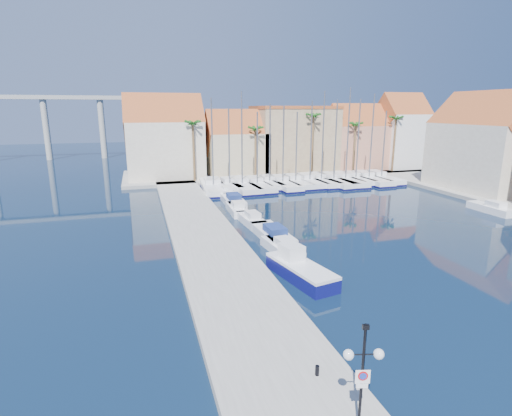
% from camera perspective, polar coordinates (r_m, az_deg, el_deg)
% --- Properties ---
extents(ground, '(260.00, 260.00, 0.00)m').
position_cam_1_polar(ground, '(27.39, 17.29, -11.59)').
color(ground, black).
rests_on(ground, ground).
extents(quay_west, '(6.00, 77.00, 0.50)m').
position_cam_1_polar(quay_west, '(36.03, -7.16, -4.36)').
color(quay_west, gray).
rests_on(quay_west, ground).
extents(shore_north, '(54.00, 16.00, 0.50)m').
position_cam_1_polar(shore_north, '(73.37, 3.12, 5.15)').
color(shore_north, gray).
rests_on(shore_north, ground).
extents(lamp_post, '(1.37, 0.63, 4.13)m').
position_cam_1_polar(lamp_post, '(14.92, 15.07, -20.46)').
color(lamp_post, black).
rests_on(lamp_post, quay_west).
extents(bollard, '(0.18, 0.18, 0.45)m').
position_cam_1_polar(bollard, '(18.50, 8.73, -21.96)').
color(bollard, black).
rests_on(bollard, quay_west).
extents(fishing_boat, '(3.28, 6.45, 2.16)m').
position_cam_1_polar(fishing_boat, '(28.23, 6.23, -8.62)').
color(fishing_boat, '#0E0F54').
rests_on(fishing_boat, ground).
extents(motorboat_west_0, '(2.17, 5.35, 1.40)m').
position_cam_1_polar(motorboat_west_0, '(32.83, 3.77, -5.65)').
color(motorboat_west_0, white).
rests_on(motorboat_west_0, ground).
extents(motorboat_west_1, '(2.40, 6.88, 1.40)m').
position_cam_1_polar(motorboat_west_1, '(36.31, 2.37, -3.68)').
color(motorboat_west_1, white).
rests_on(motorboat_west_1, ground).
extents(motorboat_west_2, '(2.03, 5.37, 1.40)m').
position_cam_1_polar(motorboat_west_2, '(40.94, -0.67, -1.61)').
color(motorboat_west_2, white).
rests_on(motorboat_west_2, ground).
extents(motorboat_west_3, '(1.92, 5.43, 1.40)m').
position_cam_1_polar(motorboat_west_3, '(45.31, -2.73, -0.09)').
color(motorboat_west_3, white).
rests_on(motorboat_west_3, ground).
extents(motorboat_west_4, '(2.34, 6.81, 1.40)m').
position_cam_1_polar(motorboat_west_4, '(49.72, -3.33, 1.18)').
color(motorboat_west_4, white).
rests_on(motorboat_west_4, ground).
extents(motorboat_west_5, '(1.72, 5.33, 1.40)m').
position_cam_1_polar(motorboat_west_5, '(54.69, -4.26, 2.34)').
color(motorboat_west_5, white).
rests_on(motorboat_west_5, ground).
extents(motorboat_west_6, '(2.66, 7.05, 1.40)m').
position_cam_1_polar(motorboat_west_6, '(60.76, -6.33, 3.47)').
color(motorboat_west_6, white).
rests_on(motorboat_west_6, ground).
extents(motorboat_east_1, '(1.84, 5.50, 1.40)m').
position_cam_1_polar(motorboat_east_1, '(52.85, 30.61, -0.02)').
color(motorboat_east_1, white).
rests_on(motorboat_east_1, ground).
extents(sailboat_0, '(4.02, 12.18, 12.98)m').
position_cam_1_polar(sailboat_0, '(58.25, -6.17, 3.08)').
color(sailboat_0, white).
rests_on(sailboat_0, ground).
extents(sailboat_1, '(2.84, 8.49, 11.65)m').
position_cam_1_polar(sailboat_1, '(58.85, -3.91, 3.27)').
color(sailboat_1, white).
rests_on(sailboat_1, ground).
extents(sailboat_2, '(3.61, 11.98, 13.89)m').
position_cam_1_polar(sailboat_2, '(59.00, -2.17, 3.30)').
color(sailboat_2, white).
rests_on(sailboat_2, ground).
extents(sailboat_3, '(3.37, 10.82, 11.11)m').
position_cam_1_polar(sailboat_3, '(59.20, -0.02, 3.33)').
color(sailboat_3, white).
rests_on(sailboat_3, ground).
extents(sailboat_4, '(2.61, 9.01, 12.28)m').
position_cam_1_polar(sailboat_4, '(60.73, 1.79, 3.63)').
color(sailboat_4, white).
rests_on(sailboat_4, ground).
extents(sailboat_5, '(3.24, 10.88, 11.95)m').
position_cam_1_polar(sailboat_5, '(60.44, 3.61, 3.53)').
color(sailboat_5, white).
rests_on(sailboat_5, ground).
extents(sailboat_6, '(2.65, 9.87, 11.07)m').
position_cam_1_polar(sailboat_6, '(61.65, 5.48, 3.70)').
color(sailboat_6, white).
rests_on(sailboat_6, ground).
extents(sailboat_7, '(2.68, 10.09, 12.71)m').
position_cam_1_polar(sailboat_7, '(62.76, 7.46, 3.85)').
color(sailboat_7, white).
rests_on(sailboat_7, ground).
extents(sailboat_8, '(3.09, 10.74, 14.09)m').
position_cam_1_polar(sailboat_8, '(63.63, 9.05, 3.94)').
color(sailboat_8, white).
rests_on(sailboat_8, ground).
extents(sailboat_9, '(3.99, 11.72, 12.84)m').
position_cam_1_polar(sailboat_9, '(63.88, 10.72, 3.88)').
color(sailboat_9, white).
rests_on(sailboat_9, ground).
extents(sailboat_10, '(3.38, 11.66, 14.62)m').
position_cam_1_polar(sailboat_10, '(64.97, 12.39, 3.98)').
color(sailboat_10, white).
rests_on(sailboat_10, ground).
extents(sailboat_11, '(3.16, 9.57, 12.95)m').
position_cam_1_polar(sailboat_11, '(66.01, 13.79, 4.07)').
color(sailboat_11, white).
rests_on(sailboat_11, ground).
extents(sailboat_12, '(3.24, 11.46, 13.75)m').
position_cam_1_polar(sailboat_12, '(66.89, 15.51, 4.08)').
color(sailboat_12, white).
rests_on(sailboat_12, ground).
extents(sailboat_13, '(2.79, 10.49, 11.22)m').
position_cam_1_polar(sailboat_13, '(68.25, 17.19, 4.14)').
color(sailboat_13, white).
rests_on(sailboat_13, ground).
extents(building_0, '(12.30, 9.00, 13.50)m').
position_cam_1_polar(building_0, '(67.62, -12.93, 9.42)').
color(building_0, beige).
rests_on(building_0, shore_north).
extents(building_1, '(10.30, 8.00, 11.00)m').
position_cam_1_polar(building_1, '(69.53, -2.85, 8.85)').
color(building_1, tan).
rests_on(building_1, shore_north).
extents(building_2, '(14.20, 10.20, 11.50)m').
position_cam_1_polar(building_2, '(73.74, 5.41, 9.85)').
color(building_2, '#9D8160').
rests_on(building_2, shore_north).
extents(building_3, '(10.30, 8.00, 12.00)m').
position_cam_1_polar(building_3, '(78.14, 14.00, 9.44)').
color(building_3, tan).
rests_on(building_3, shore_north).
extents(building_4, '(8.30, 8.00, 14.00)m').
position_cam_1_polar(building_4, '(82.16, 19.91, 10.01)').
color(building_4, white).
rests_on(building_4, shore_north).
extents(building_6, '(9.00, 14.30, 13.50)m').
position_cam_1_polar(building_6, '(64.28, 30.02, 7.69)').
color(building_6, beige).
rests_on(building_6, shore_east).
extents(palm_0, '(2.60, 2.60, 10.15)m').
position_cam_1_polar(palm_0, '(62.90, -9.03, 11.61)').
color(palm_0, brown).
rests_on(palm_0, shore_north).
extents(palm_1, '(2.60, 2.60, 9.15)m').
position_cam_1_polar(palm_1, '(65.02, -0.07, 11.02)').
color(palm_1, brown).
rests_on(palm_1, shore_north).
extents(palm_2, '(2.60, 2.60, 11.15)m').
position_cam_1_polar(palm_2, '(68.45, 8.18, 12.60)').
color(palm_2, brown).
rests_on(palm_2, shore_north).
extents(palm_3, '(2.60, 2.60, 9.65)m').
position_cam_1_polar(palm_3, '(72.17, 14.05, 11.28)').
color(palm_3, brown).
rests_on(palm_3, shore_north).
extents(palm_4, '(2.60, 2.60, 10.65)m').
position_cam_1_polar(palm_4, '(76.47, 19.39, 11.76)').
color(palm_4, brown).
rests_on(palm_4, shore_north).
extents(viaduct, '(48.00, 2.20, 14.45)m').
position_cam_1_polar(viaduct, '(105.26, -30.73, 11.40)').
color(viaduct, '#9E9E99').
rests_on(viaduct, ground).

